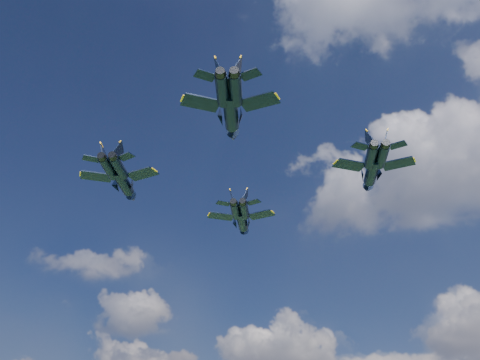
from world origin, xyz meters
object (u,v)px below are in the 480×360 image
object	(u,v)px
jet_lead	(242,221)
jet_right	(372,172)
jet_left	(124,183)
jet_slot	(231,113)

from	to	relation	value
jet_lead	jet_right	bearing A→B (deg)	-37.55
jet_right	jet_left	bearing A→B (deg)	177.92
jet_slot	jet_right	bearing A→B (deg)	43.96
jet_lead	jet_right	distance (m)	29.11
jet_left	jet_slot	world-z (taller)	jet_left
jet_left	jet_slot	bearing A→B (deg)	-46.00
jet_left	jet_lead	bearing A→B (deg)	44.24
jet_lead	jet_left	world-z (taller)	jet_left
jet_lead	jet_right	world-z (taller)	jet_lead
jet_lead	jet_right	size ratio (longest dim) A/B	0.98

